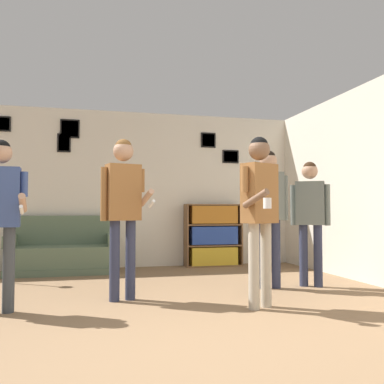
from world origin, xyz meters
The scene contains 10 objects.
ground_plane centered at (0.00, 0.00, 0.00)m, with size 20.00×20.00×0.00m, color #846647.
wall_back centered at (0.00, 4.65, 1.36)m, with size 8.36×0.08×2.70m.
wall_right centered at (3.01, 2.31, 1.35)m, with size 0.06×7.02×2.70m.
couch centered at (-1.04, 4.24, 0.29)m, with size 1.63×0.80×0.89m.
bookshelf centered at (1.50, 4.43, 0.54)m, with size 1.01×0.30×1.09m.
person_player_foreground_left centered at (-1.47, 1.59, 1.02)m, with size 0.51×0.44×1.66m.
person_player_foreground_center centered at (-0.28, 1.89, 1.09)m, with size 0.56×0.44×1.76m.
person_watcher_holding_cup centered at (1.03, 1.20, 1.06)m, with size 0.46×0.56×1.72m.
person_spectator_near_bookshelf centered at (1.57, 2.20, 1.08)m, with size 0.49×0.26×1.74m.
person_spectator_far_right centered at (2.14, 2.19, 0.98)m, with size 0.43×0.36×1.61m.
Camera 1 is at (-0.65, -2.82, 0.97)m, focal length 40.00 mm.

